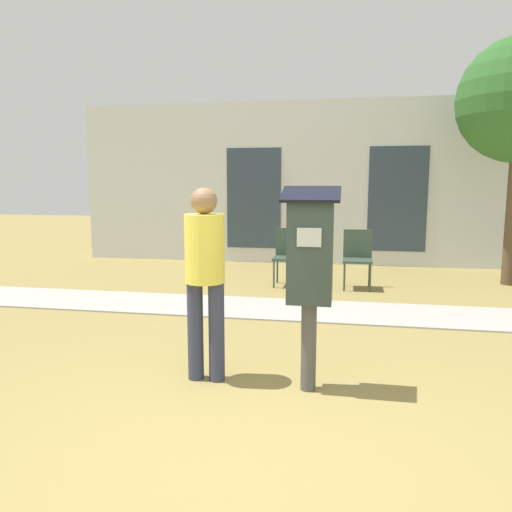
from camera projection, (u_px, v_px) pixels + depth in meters
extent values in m
plane|color=olive|center=(255.00, 458.00, 2.95)|extent=(40.00, 40.00, 0.00)
cube|color=#A3A099|center=(306.00, 310.00, 6.34)|extent=(12.00, 1.10, 0.02)
cube|color=silver|center=(324.00, 183.00, 9.86)|extent=(10.00, 0.24, 3.20)
cube|color=#2D3D4C|center=(254.00, 198.00, 10.03)|extent=(1.10, 0.02, 2.00)
cube|color=#2D3D4C|center=(397.00, 199.00, 9.52)|extent=(1.10, 0.02, 2.00)
cylinder|color=#4C4C4C|center=(309.00, 347.00, 3.89)|extent=(0.12, 0.12, 0.70)
cube|color=#2D3D38|center=(310.00, 251.00, 3.78)|extent=(0.34, 0.22, 0.80)
cube|color=silver|center=(309.00, 237.00, 3.65)|extent=(0.18, 0.01, 0.14)
cube|color=black|center=(311.00, 194.00, 3.71)|extent=(0.44, 0.31, 0.12)
cylinder|color=#333851|center=(195.00, 331.00, 4.10)|extent=(0.13, 0.13, 0.82)
cylinder|color=#333851|center=(217.00, 332.00, 4.06)|extent=(0.13, 0.13, 0.82)
cylinder|color=#EADB4C|center=(205.00, 249.00, 3.98)|extent=(0.32, 0.32, 0.55)
sphere|color=#8C6647|center=(204.00, 201.00, 3.93)|extent=(0.21, 0.21, 0.21)
cylinder|color=#334738|center=(274.00, 275.00, 7.70)|extent=(0.03, 0.03, 0.42)
cylinder|color=#334738|center=(298.00, 275.00, 7.63)|extent=(0.03, 0.03, 0.42)
cylinder|color=#334738|center=(277.00, 270.00, 8.07)|extent=(0.03, 0.03, 0.42)
cylinder|color=#334738|center=(301.00, 271.00, 8.00)|extent=(0.03, 0.03, 0.42)
cube|color=#334738|center=(288.00, 258.00, 7.81)|extent=(0.44, 0.44, 0.04)
cube|color=#334738|center=(289.00, 242.00, 7.97)|extent=(0.44, 0.04, 0.44)
cylinder|color=#334738|center=(344.00, 277.00, 7.47)|extent=(0.03, 0.03, 0.42)
cylinder|color=#334738|center=(370.00, 278.00, 7.40)|extent=(0.03, 0.03, 0.42)
cylinder|color=#334738|center=(345.00, 273.00, 7.84)|extent=(0.03, 0.03, 0.42)
cylinder|color=#334738|center=(369.00, 274.00, 7.77)|extent=(0.03, 0.03, 0.42)
cube|color=#334738|center=(357.00, 261.00, 7.59)|extent=(0.44, 0.44, 0.04)
cube|color=#334738|center=(358.00, 244.00, 7.75)|extent=(0.44, 0.04, 0.44)
cylinder|color=brown|center=(512.00, 216.00, 7.83)|extent=(0.20, 0.20, 2.20)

